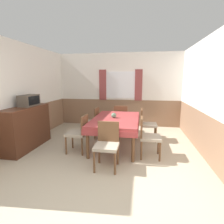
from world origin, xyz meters
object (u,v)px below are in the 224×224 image
(sideboard, at_px, (27,127))
(vase, at_px, (114,115))
(chair_right_far, at_px, (146,123))
(chair_head_window, at_px, (121,117))
(chair_right_near, at_px, (148,135))
(dining_table, at_px, (116,122))
(chair_left_near, at_px, (79,132))
(chair_head_near, at_px, (107,143))
(tv, at_px, (29,100))
(chair_left_far, at_px, (92,121))

(sideboard, distance_m, vase, 2.16)
(chair_right_far, relative_size, vase, 6.79)
(chair_right_far, height_order, sideboard, sideboard)
(chair_head_window, height_order, chair_right_near, same)
(chair_right_near, bearing_deg, dining_table, -125.09)
(chair_left_near, relative_size, vase, 6.79)
(sideboard, xyz_separation_m, vase, (2.08, 0.52, 0.27))
(chair_left_near, relative_size, chair_head_near, 1.00)
(dining_table, distance_m, tv, 2.22)
(chair_head_window, bearing_deg, chair_left_far, -142.18)
(chair_right_far, relative_size, tv, 1.67)
(dining_table, distance_m, chair_head_window, 1.15)
(chair_left_near, xyz_separation_m, tv, (-1.34, 0.19, 0.68))
(dining_table, xyz_separation_m, tv, (-2.12, -0.36, 0.55))
(chair_head_window, relative_size, tv, 1.67)
(chair_right_near, bearing_deg, chair_head_near, -52.18)
(chair_head_window, distance_m, sideboard, 2.71)
(chair_head_window, xyz_separation_m, tv, (-2.12, -1.50, 0.68))
(chair_head_near, distance_m, chair_right_far, 1.86)
(chair_left_near, distance_m, chair_head_near, 0.98)
(chair_left_far, relative_size, vase, 6.79)
(dining_table, height_order, chair_right_far, chair_right_far)
(dining_table, height_order, sideboard, sideboard)
(chair_left_far, relative_size, chair_right_far, 1.00)
(dining_table, distance_m, sideboard, 2.20)
(dining_table, height_order, chair_left_near, chair_left_near)
(chair_head_near, distance_m, tv, 2.36)
(sideboard, xyz_separation_m, tv, (0.02, 0.16, 0.65))
(chair_left_near, xyz_separation_m, sideboard, (-1.36, 0.03, 0.03))
(chair_right_far, bearing_deg, chair_left_far, -90.00)
(chair_right_near, distance_m, sideboard, 2.91)
(chair_head_window, distance_m, vase, 1.18)
(chair_head_near, bearing_deg, vase, -87.28)
(chair_right_near, bearing_deg, chair_head_window, -155.37)
(chair_head_near, relative_size, vase, 6.79)
(chair_head_near, height_order, tv, tv)
(chair_left_far, distance_m, chair_right_far, 1.55)
(chair_head_near, height_order, chair_right_far, same)
(chair_left_near, bearing_deg, chair_left_far, 0.00)
(chair_head_window, height_order, sideboard, sideboard)
(chair_left_far, bearing_deg, chair_right_near, -125.09)
(chair_left_near, xyz_separation_m, chair_right_near, (1.55, 0.00, 0.00))
(chair_right_near, bearing_deg, chair_left_far, -125.09)
(tv, bearing_deg, chair_right_far, 17.31)
(chair_head_window, height_order, chair_right_far, same)
(chair_right_far, bearing_deg, chair_head_window, -127.82)
(chair_left_near, bearing_deg, sideboard, 88.71)
(chair_right_near, bearing_deg, tv, -93.71)
(chair_head_window, relative_size, chair_left_far, 1.00)
(chair_left_far, bearing_deg, chair_left_near, -180.00)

